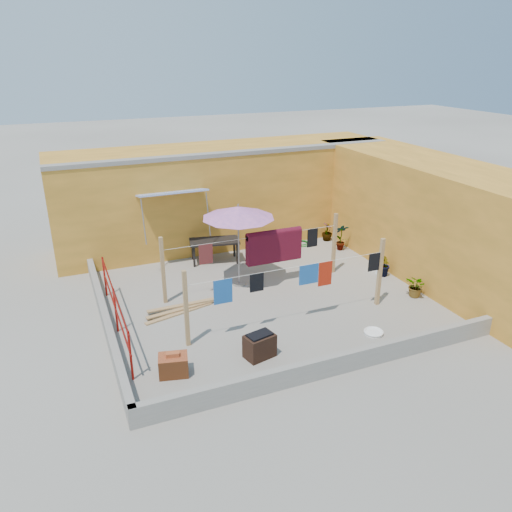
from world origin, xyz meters
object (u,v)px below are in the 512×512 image
at_px(outdoor_table, 214,242).
at_px(plant_back_a, 262,245).
at_px(brazier, 260,346).
at_px(water_jug_b, 374,266).
at_px(water_jug_a, 379,269).
at_px(green_hose, 301,243).
at_px(brick_stack, 173,365).
at_px(patio_umbrella, 238,213).
at_px(white_basin, 374,332).

relative_size(outdoor_table, plant_back_a, 2.15).
bearing_deg(plant_back_a, brazier, -113.82).
relative_size(brazier, water_jug_b, 2.13).
relative_size(water_jug_a, green_hose, 0.55).
height_order(brick_stack, water_jug_a, brick_stack).
xyz_separation_m(outdoor_table, water_jug_a, (4.15, -2.71, -0.50)).
relative_size(patio_umbrella, plant_back_a, 3.26).
height_order(outdoor_table, water_jug_a, outdoor_table).
bearing_deg(brick_stack, patio_umbrella, 51.50).
bearing_deg(brazier, outdoor_table, 81.79).
distance_m(patio_umbrella, green_hose, 4.27).
relative_size(patio_umbrella, water_jug_b, 7.48).
xyz_separation_m(patio_umbrella, plant_back_a, (1.40, 1.66, -1.72)).
xyz_separation_m(brazier, water_jug_a, (4.92, 2.63, -0.14)).
relative_size(patio_umbrella, brazier, 3.52).
bearing_deg(water_jug_a, brazier, -151.90).
bearing_deg(water_jug_a, outdoor_table, 146.87).
relative_size(outdoor_table, green_hose, 2.93).
bearing_deg(green_hose, brazier, -124.92).
height_order(brick_stack, green_hose, brick_stack).
bearing_deg(brick_stack, water_jug_b, 22.50).
distance_m(brazier, water_jug_a, 5.58).
height_order(green_hose, plant_back_a, plant_back_a).
bearing_deg(brick_stack, outdoor_table, 63.56).
relative_size(outdoor_table, white_basin, 3.56).
bearing_deg(water_jug_b, plant_back_a, 139.47).
xyz_separation_m(brazier, green_hose, (3.93, 5.63, -0.23)).
bearing_deg(patio_umbrella, brazier, -103.97).
height_order(brazier, white_basin, brazier).
relative_size(white_basin, plant_back_a, 0.60).
bearing_deg(plant_back_a, water_jug_b, -40.53).
bearing_deg(green_hose, white_basin, -101.18).
xyz_separation_m(brick_stack, plant_back_a, (4.11, 5.06, 0.16)).
xyz_separation_m(outdoor_table, plant_back_a, (1.50, -0.19, -0.26)).
bearing_deg(plant_back_a, green_hose, 16.21).
bearing_deg(patio_umbrella, water_jug_a, -12.07).
bearing_deg(outdoor_table, brick_stack, -116.44).
distance_m(patio_umbrella, white_basin, 4.61).
distance_m(brick_stack, water_jug_b, 7.32).
bearing_deg(green_hose, plant_back_a, -163.79).
bearing_deg(patio_umbrella, plant_back_a, 49.73).
height_order(water_jug_b, green_hose, water_jug_b).
distance_m(brick_stack, green_hose, 8.01).
bearing_deg(water_jug_a, water_jug_b, 90.00).
height_order(water_jug_a, water_jug_b, water_jug_b).
relative_size(patio_umbrella, outdoor_table, 1.52).
xyz_separation_m(brick_stack, white_basin, (4.63, -0.25, -0.18)).
bearing_deg(outdoor_table, brazier, -98.21).
relative_size(patio_umbrella, white_basin, 5.41).
bearing_deg(green_hose, brick_stack, -136.15).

